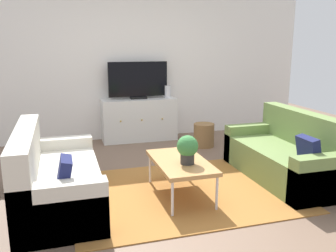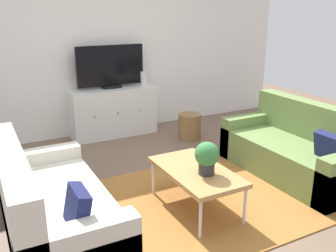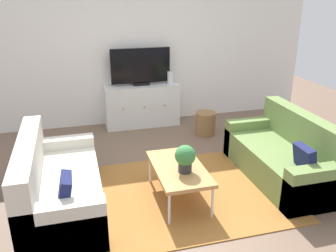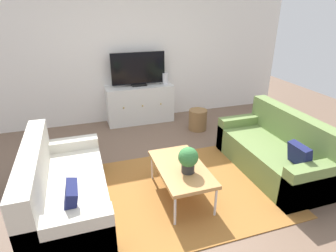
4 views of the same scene
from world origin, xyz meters
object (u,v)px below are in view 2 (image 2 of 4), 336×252
potted_plant (207,157)px  glass_vase (144,78)px  couch_left_side (47,211)px  coffee_table (196,172)px  tv_console (113,112)px  wicker_basket (190,126)px  flat_screen_tv (111,67)px  couch_right_side (297,152)px

potted_plant → glass_vase: size_ratio=1.44×
couch_left_side → coffee_table: size_ratio=1.71×
potted_plant → tv_console: 2.65m
couch_left_side → tv_console: size_ratio=1.32×
wicker_basket → potted_plant: bearing=-117.1°
flat_screen_tv → potted_plant: bearing=-90.9°
coffee_table → flat_screen_tv: size_ratio=0.97×
couch_left_side → tv_console: (1.45, 2.37, 0.09)m
couch_left_side → couch_right_side: (2.87, 0.00, 0.00)m
tv_console → wicker_basket: tv_console is taller
glass_vase → coffee_table: bearing=-103.4°
potted_plant → glass_vase: bearing=77.9°
couch_right_side → flat_screen_tv: size_ratio=1.66×
potted_plant → tv_console: size_ratio=0.24×
tv_console → glass_vase: 0.71m
glass_vase → tv_console: bearing=-180.0°
coffee_table → wicker_basket: bearing=60.5°
couch_right_side → coffee_table: size_ratio=1.71×
potted_plant → flat_screen_tv: (0.04, 2.66, 0.46)m
flat_screen_tv → wicker_basket: flat_screen_tv is taller
tv_console → glass_vase: (0.53, 0.00, 0.48)m
potted_plant → tv_console: tv_console is taller
tv_console → couch_left_side: bearing=-121.4°
coffee_table → tv_console: size_ratio=0.77×
couch_right_side → tv_console: bearing=120.9°
couch_right_side → glass_vase: size_ratio=7.93×
coffee_table → flat_screen_tv: bearing=88.4°
wicker_basket → couch_left_side: bearing=-145.3°
glass_vase → wicker_basket: size_ratio=0.56×
glass_vase → couch_right_side: bearing=-69.3°
coffee_table → glass_vase: 2.62m
couch_right_side → potted_plant: couch_right_side is taller
couch_right_side → glass_vase: glass_vase is taller
couch_right_side → wicker_basket: (-0.48, 1.65, -0.08)m
couch_right_side → glass_vase: (-0.90, 2.37, 0.57)m
couch_left_side → glass_vase: glass_vase is taller
coffee_table → tv_console: (0.07, 2.51, -0.02)m
couch_left_side → wicker_basket: couch_left_side is taller
couch_right_side → coffee_table: 1.51m
tv_console → flat_screen_tv: bearing=90.0°
potted_plant → wicker_basket: potted_plant is taller
couch_left_side → glass_vase: 3.14m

